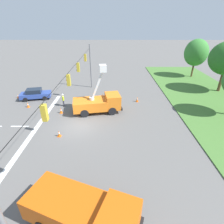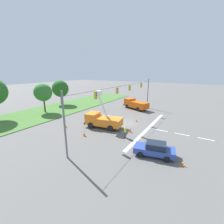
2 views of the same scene
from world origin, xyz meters
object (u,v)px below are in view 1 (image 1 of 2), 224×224
(utility_truck_bucket_lift, at_px, (99,102))
(traffic_cone_mid_right, at_px, (61,110))
(road_worker, at_px, (63,99))
(traffic_cone_lane_edge_a, at_px, (137,99))
(traffic_cone_near_bucket, at_px, (28,105))
(traffic_cone_mid_left, at_px, (18,96))
(traffic_cone_foreground_left, at_px, (59,134))
(tree_far_west, at_px, (196,53))
(traffic_cone_foreground_right, at_px, (103,96))
(sedan_blue, at_px, (35,94))
(utility_truck_support_near, at_px, (83,212))

(utility_truck_bucket_lift, height_order, traffic_cone_mid_right, utility_truck_bucket_lift)
(road_worker, bearing_deg, traffic_cone_lane_edge_a, 97.94)
(traffic_cone_near_bucket, bearing_deg, traffic_cone_mid_left, -138.17)
(traffic_cone_foreground_left, relative_size, traffic_cone_lane_edge_a, 0.87)
(traffic_cone_foreground_left, xyz_separation_m, traffic_cone_near_bucket, (-6.73, -6.06, 0.02))
(tree_far_west, bearing_deg, traffic_cone_foreground_right, -57.21)
(traffic_cone_foreground_right, bearing_deg, traffic_cone_near_bucket, -73.26)
(traffic_cone_mid_right, height_order, traffic_cone_lane_edge_a, traffic_cone_lane_edge_a)
(sedan_blue, bearing_deg, traffic_cone_foreground_right, 90.51)
(utility_truck_bucket_lift, height_order, traffic_cone_foreground_left, utility_truck_bucket_lift)
(tree_far_west, height_order, traffic_cone_mid_left, tree_far_west)
(utility_truck_bucket_lift, relative_size, sedan_blue, 1.39)
(road_worker, height_order, traffic_cone_foreground_left, road_worker)
(utility_truck_support_near, xyz_separation_m, traffic_cone_foreground_left, (-8.74, -3.85, -0.91))
(sedan_blue, bearing_deg, road_worker, 62.85)
(traffic_cone_foreground_right, xyz_separation_m, traffic_cone_mid_left, (-0.27, -12.90, -0.11))
(traffic_cone_near_bucket, bearing_deg, sedan_blue, -179.27)
(road_worker, bearing_deg, traffic_cone_near_bucket, -84.56)
(traffic_cone_mid_right, height_order, traffic_cone_near_bucket, traffic_cone_mid_right)
(sedan_blue, height_order, traffic_cone_near_bucket, sedan_blue)
(utility_truck_bucket_lift, bearing_deg, traffic_cone_mid_right, -84.78)
(traffic_cone_foreground_right, bearing_deg, utility_truck_bucket_lift, -3.40)
(sedan_blue, distance_m, traffic_cone_foreground_right, 10.02)
(road_worker, bearing_deg, traffic_cone_mid_left, -110.15)
(traffic_cone_foreground_left, relative_size, traffic_cone_mid_left, 1.16)
(sedan_blue, distance_m, traffic_cone_mid_right, 6.77)
(utility_truck_support_near, height_order, traffic_cone_mid_right, utility_truck_support_near)
(sedan_blue, xyz_separation_m, traffic_cone_mid_left, (-0.36, -2.89, -0.51))
(road_worker, distance_m, traffic_cone_foreground_right, 5.84)
(road_worker, xyz_separation_m, traffic_cone_near_bucket, (0.45, -4.75, -0.65))
(utility_truck_bucket_lift, height_order, road_worker, utility_truck_bucket_lift)
(utility_truck_bucket_lift, distance_m, traffic_cone_lane_edge_a, 6.24)
(traffic_cone_foreground_right, distance_m, traffic_cone_lane_edge_a, 5.19)
(traffic_cone_foreground_right, xyz_separation_m, traffic_cone_near_bucket, (3.00, -9.97, -0.04))
(traffic_cone_mid_left, distance_m, traffic_cone_lane_edge_a, 18.02)
(tree_far_west, relative_size, utility_truck_bucket_lift, 1.17)
(utility_truck_support_near, bearing_deg, traffic_cone_mid_left, -145.59)
(utility_truck_bucket_lift, relative_size, road_worker, 3.58)
(utility_truck_support_near, distance_m, traffic_cone_lane_edge_a, 18.12)
(road_worker, distance_m, traffic_cone_near_bucket, 4.82)
(utility_truck_bucket_lift, relative_size, utility_truck_support_near, 0.93)
(road_worker, height_order, traffic_cone_mid_left, road_worker)
(tree_far_west, xyz_separation_m, traffic_cone_foreground_left, (21.30, -21.87, -4.54))
(tree_far_west, relative_size, traffic_cone_foreground_left, 10.86)
(road_worker, height_order, traffic_cone_lane_edge_a, road_worker)
(traffic_cone_mid_left, bearing_deg, traffic_cone_foreground_right, 88.79)
(utility_truck_bucket_lift, height_order, traffic_cone_lane_edge_a, utility_truck_bucket_lift)
(traffic_cone_foreground_left, bearing_deg, traffic_cone_mid_left, -138.06)
(road_worker, relative_size, traffic_cone_foreground_right, 2.24)
(traffic_cone_near_bucket, bearing_deg, road_worker, 95.44)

